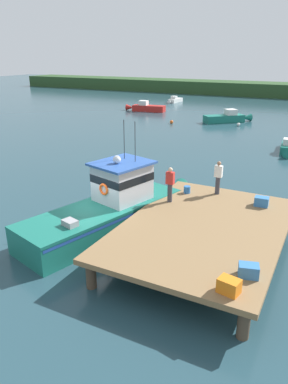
{
  "coord_description": "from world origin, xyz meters",
  "views": [
    {
      "loc": [
        8.8,
        -12.83,
        7.58
      ],
      "look_at": [
        1.2,
        1.73,
        1.4
      ],
      "focal_mm": 34.54,
      "sensor_mm": 36.0,
      "label": 1
    }
  ],
  "objects_px": {
    "moored_boat_mid_harbor": "(146,108)",
    "moored_boat_far_left": "(227,118)",
    "deckhand_further_back": "(218,177)",
    "crate_stack_mid_dock": "(262,201)",
    "crate_stack_near_edge": "(249,271)",
    "mooring_buoy_spare_mooring": "(285,147)",
    "crate_single_by_cleat": "(229,286)",
    "deckhand_by_the_boat": "(170,184)",
    "mooring_buoy_inshore": "(239,124)",
    "main_fishing_boat": "(113,207)",
    "mooring_buoy_channel_marker": "(172,122)",
    "moored_boat_off_the_point": "(175,100)",
    "bait_bucket": "(187,190)"
  },
  "relations": [
    {
      "from": "deckhand_further_back",
      "to": "crate_stack_mid_dock",
      "type": "bearing_deg",
      "value": -14.07
    },
    {
      "from": "deckhand_further_back",
      "to": "mooring_buoy_channel_marker",
      "type": "bearing_deg",
      "value": 118.38
    },
    {
      "from": "deckhand_further_back",
      "to": "moored_boat_mid_harbor",
      "type": "distance_m",
      "value": 35.85
    },
    {
      "from": "moored_boat_mid_harbor",
      "to": "moored_boat_far_left",
      "type": "distance_m",
      "value": 13.01
    },
    {
      "from": "crate_stack_near_edge",
      "to": "mooring_buoy_inshore",
      "type": "height_order",
      "value": "crate_stack_near_edge"
    },
    {
      "from": "crate_stack_mid_dock",
      "to": "mooring_buoy_inshore",
      "type": "height_order",
      "value": "crate_stack_mid_dock"
    },
    {
      "from": "crate_single_by_cleat",
      "to": "moored_boat_off_the_point",
      "type": "height_order",
      "value": "crate_single_by_cleat"
    },
    {
      "from": "moored_boat_off_the_point",
      "to": "moored_boat_far_left",
      "type": "bearing_deg",
      "value": -48.45
    },
    {
      "from": "moored_boat_mid_harbor",
      "to": "mooring_buoy_inshore",
      "type": "distance_m",
      "value": 15.31
    },
    {
      "from": "bait_bucket",
      "to": "deckhand_further_back",
      "type": "bearing_deg",
      "value": 22.57
    },
    {
      "from": "crate_stack_mid_dock",
      "to": "crate_stack_near_edge",
      "type": "bearing_deg",
      "value": -82.71
    },
    {
      "from": "mooring_buoy_inshore",
      "to": "crate_single_by_cleat",
      "type": "bearing_deg",
      "value": -76.58
    },
    {
      "from": "moored_boat_mid_harbor",
      "to": "crate_stack_near_edge",
      "type": "bearing_deg",
      "value": -58.58
    },
    {
      "from": "crate_single_by_cleat",
      "to": "moored_boat_far_left",
      "type": "relative_size",
      "value": 0.12
    },
    {
      "from": "main_fishing_boat",
      "to": "moored_boat_off_the_point",
      "type": "height_order",
      "value": "main_fishing_boat"
    },
    {
      "from": "crate_stack_mid_dock",
      "to": "crate_single_by_cleat",
      "type": "relative_size",
      "value": 1.0
    },
    {
      "from": "bait_bucket",
      "to": "deckhand_further_back",
      "type": "height_order",
      "value": "deckhand_further_back"
    },
    {
      "from": "crate_stack_mid_dock",
      "to": "crate_single_by_cleat",
      "type": "distance_m",
      "value": 6.98
    },
    {
      "from": "main_fishing_boat",
      "to": "moored_boat_mid_harbor",
      "type": "height_order",
      "value": "main_fishing_boat"
    },
    {
      "from": "deckhand_by_the_boat",
      "to": "deckhand_further_back",
      "type": "height_order",
      "value": "same"
    },
    {
      "from": "bait_bucket",
      "to": "moored_boat_off_the_point",
      "type": "xyz_separation_m",
      "value": [
        -18.35,
        41.6,
        -1.01
      ]
    },
    {
      "from": "deckhand_by_the_boat",
      "to": "moored_boat_mid_harbor",
      "type": "relative_size",
      "value": 0.28
    },
    {
      "from": "moored_boat_off_the_point",
      "to": "mooring_buoy_channel_marker",
      "type": "xyz_separation_m",
      "value": [
        7.41,
        -18.33,
        -0.16
      ]
    },
    {
      "from": "main_fishing_boat",
      "to": "crate_stack_mid_dock",
      "type": "bearing_deg",
      "value": 24.81
    },
    {
      "from": "bait_bucket",
      "to": "mooring_buoy_spare_mooring",
      "type": "relative_size",
      "value": 0.91
    },
    {
      "from": "main_fishing_boat",
      "to": "moored_boat_far_left",
      "type": "relative_size",
      "value": 1.96
    },
    {
      "from": "moored_boat_mid_harbor",
      "to": "moored_boat_far_left",
      "type": "bearing_deg",
      "value": -15.82
    },
    {
      "from": "main_fishing_boat",
      "to": "mooring_buoy_inshore",
      "type": "relative_size",
      "value": 27.12
    },
    {
      "from": "crate_stack_near_edge",
      "to": "mooring_buoy_spare_mooring",
      "type": "xyz_separation_m",
      "value": [
        -1.91,
        22.51,
        -1.21
      ]
    },
    {
      "from": "main_fishing_boat",
      "to": "crate_single_by_cleat",
      "type": "relative_size",
      "value": 16.55
    },
    {
      "from": "deckhand_further_back",
      "to": "moored_boat_off_the_point",
      "type": "bearing_deg",
      "value": 115.62
    },
    {
      "from": "mooring_buoy_spare_mooring",
      "to": "deckhand_further_back",
      "type": "bearing_deg",
      "value": -93.72
    },
    {
      "from": "crate_stack_mid_dock",
      "to": "mooring_buoy_spare_mooring",
      "type": "xyz_separation_m",
      "value": [
        -1.15,
        16.62,
        -1.22
      ]
    },
    {
      "from": "crate_stack_near_edge",
      "to": "deckhand_further_back",
      "type": "xyz_separation_m",
      "value": [
        -2.95,
        6.44,
        0.66
      ]
    },
    {
      "from": "mooring_buoy_spare_mooring",
      "to": "crate_single_by_cleat",
      "type": "bearing_deg",
      "value": -86.12
    },
    {
      "from": "crate_stack_mid_dock",
      "to": "moored_boat_far_left",
      "type": "bearing_deg",
      "value": 108.47
    },
    {
      "from": "main_fishing_boat",
      "to": "mooring_buoy_inshore",
      "type": "bearing_deg",
      "value": 92.44
    },
    {
      "from": "deckhand_by_the_boat",
      "to": "crate_single_by_cleat",
      "type": "bearing_deg",
      "value": -52.33
    },
    {
      "from": "moored_boat_far_left",
      "to": "mooring_buoy_inshore",
      "type": "xyz_separation_m",
      "value": [
        1.81,
        -1.83,
        -0.33
      ]
    },
    {
      "from": "deckhand_by_the_boat",
      "to": "moored_boat_mid_harbor",
      "type": "xyz_separation_m",
      "value": [
        -17.75,
        32.1,
        -1.57
      ]
    },
    {
      "from": "crate_single_by_cleat",
      "to": "deckhand_by_the_boat",
      "type": "bearing_deg",
      "value": 127.67
    },
    {
      "from": "crate_single_by_cleat",
      "to": "mooring_buoy_spare_mooring",
      "type": "distance_m",
      "value": 23.68
    },
    {
      "from": "main_fishing_boat",
      "to": "moored_boat_far_left",
      "type": "xyz_separation_m",
      "value": [
        -3.01,
        29.92,
        -0.49
      ]
    },
    {
      "from": "main_fishing_boat",
      "to": "deckhand_by_the_boat",
      "type": "bearing_deg",
      "value": 31.63
    },
    {
      "from": "crate_stack_near_edge",
      "to": "deckhand_by_the_boat",
      "type": "bearing_deg",
      "value": 135.79
    },
    {
      "from": "crate_stack_near_edge",
      "to": "mooring_buoy_channel_marker",
      "type": "relative_size",
      "value": 1.49
    },
    {
      "from": "mooring_buoy_channel_marker",
      "to": "crate_stack_near_edge",
      "type": "bearing_deg",
      "value": -62.43
    },
    {
      "from": "crate_single_by_cleat",
      "to": "mooring_buoy_spare_mooring",
      "type": "relative_size",
      "value": 1.61
    },
    {
      "from": "crate_stack_mid_dock",
      "to": "crate_stack_near_edge",
      "type": "xyz_separation_m",
      "value": [
        0.75,
        -5.89,
        -0.01
      ]
    },
    {
      "from": "moored_boat_off_the_point",
      "to": "mooring_buoy_spare_mooring",
      "type": "height_order",
      "value": "moored_boat_off_the_point"
    }
  ]
}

